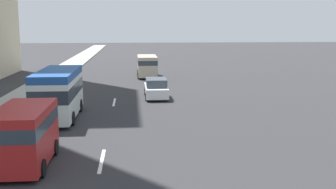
{
  "coord_description": "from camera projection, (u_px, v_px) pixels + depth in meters",
  "views": [
    {
      "loc": [
        -4.25,
        -1.36,
        5.9
      ],
      "look_at": [
        17.66,
        -3.32,
        2.13
      ],
      "focal_mm": 43.92,
      "sensor_mm": 36.0,
      "label": 1
    }
  ],
  "objects": [
    {
      "name": "lane_stripe_far",
      "position": [
        114.0,
        102.0,
        31.51
      ],
      "size": [
        3.2,
        0.16,
        0.01
      ],
      "primitive_type": "cube",
      "color": "silver",
      "rests_on": "ground_plane"
    },
    {
      "name": "lane_stripe_mid",
      "position": [
        102.0,
        161.0,
        17.96
      ],
      "size": [
        3.2,
        0.16,
        0.01
      ],
      "primitive_type": "cube",
      "color": "silver",
      "rests_on": "ground_plane"
    },
    {
      "name": "minibus_fourth",
      "position": [
        58.0,
        92.0,
        25.88
      ],
      "size": [
        6.8,
        2.4,
        3.06
      ],
      "rotation": [
        0.0,
        0.0,
        3.14
      ],
      "color": "silver",
      "rests_on": "ground_plane"
    },
    {
      "name": "van_third",
      "position": [
        147.0,
        65.0,
        46.31
      ],
      "size": [
        5.04,
        2.22,
        2.39
      ],
      "color": "beige",
      "rests_on": "ground_plane"
    },
    {
      "name": "ground_plane",
      "position": [
        116.0,
        92.0,
        35.97
      ],
      "size": [
        198.0,
        198.0,
        0.0
      ],
      "primitive_type": "plane",
      "color": "#2D2D30"
    },
    {
      "name": "car_lead",
      "position": [
        156.0,
        88.0,
        33.39
      ],
      "size": [
        4.44,
        1.84,
        1.58
      ],
      "color": "white",
      "rests_on": "ground_plane"
    },
    {
      "name": "van_second",
      "position": [
        24.0,
        133.0,
        17.11
      ],
      "size": [
        4.63,
        2.18,
        2.5
      ],
      "rotation": [
        0.0,
        0.0,
        3.14
      ],
      "color": "#A51E1E",
      "rests_on": "ground_plane"
    },
    {
      "name": "sidewalk_right",
      "position": [
        31.0,
        93.0,
        35.32
      ],
      "size": [
        162.0,
        3.43,
        0.15
      ],
      "primitive_type": "cube",
      "color": "#9E9B93",
      "rests_on": "ground_plane"
    }
  ]
}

